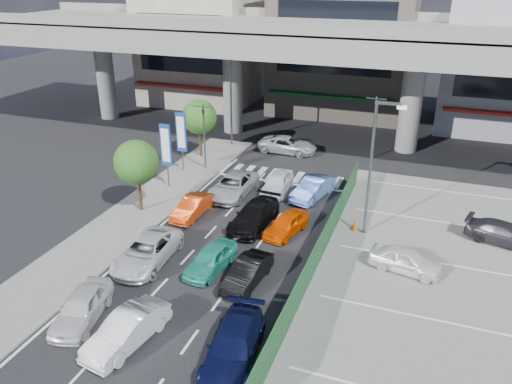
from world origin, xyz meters
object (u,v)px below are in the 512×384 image
at_px(traffic_cone, 355,225).
at_px(signboard_far, 181,134).
at_px(van_white_back_left, 82,307).
at_px(traffic_light_right, 375,112).
at_px(kei_truck_front_right, 313,189).
at_px(taxi_teal_mid, 211,259).
at_px(taxi_orange_right, 286,224).
at_px(sedan_black_mid, 254,216).
at_px(sedan_white_front_mid, 277,183).
at_px(signboard_near, 166,147).
at_px(sedan_white_mid_left, 147,251).
at_px(parked_sedan_white, 406,260).
at_px(minivan_navy_back, 233,346).
at_px(hatch_black_mid_right, 247,273).
at_px(taxi_orange_left, 193,207).
at_px(street_lamp_right, 375,158).
at_px(hatch_white_back_mid, 127,330).
at_px(crossing_wagon_silver, 288,145).
at_px(parked_sedan_dgrey, 504,234).
at_px(wagon_silver_front_left, 233,186).
at_px(traffic_light_left, 204,121).
at_px(tree_near, 136,162).
at_px(tree_far, 199,117).

bearing_deg(traffic_cone, signboard_far, 160.73).
bearing_deg(van_white_back_left, traffic_light_right, 58.05).
xyz_separation_m(van_white_back_left, kei_truck_front_right, (6.44, 16.14, 0.00)).
distance_m(kei_truck_front_right, traffic_cone, 5.15).
distance_m(taxi_teal_mid, taxi_orange_right, 5.68).
xyz_separation_m(sedan_black_mid, sedan_white_front_mid, (-0.24, 5.28, 0.00)).
height_order(signboard_near, sedan_white_mid_left, signboard_near).
bearing_deg(parked_sedan_white, minivan_navy_back, 157.23).
height_order(van_white_back_left, taxi_orange_right, van_white_back_left).
xyz_separation_m(sedan_black_mid, parked_sedan_white, (9.08, -2.03, 0.00)).
relative_size(taxi_teal_mid, parked_sedan_white, 1.01).
distance_m(van_white_back_left, minivan_navy_back, 7.28).
bearing_deg(hatch_black_mid_right, signboard_near, 141.21).
bearing_deg(taxi_orange_left, street_lamp_right, 10.04).
xyz_separation_m(minivan_navy_back, traffic_cone, (2.69, 12.38, -0.27)).
bearing_deg(traffic_light_right, hatch_black_mid_right, -98.91).
bearing_deg(taxi_orange_left, hatch_white_back_mid, -73.99).
bearing_deg(taxi_orange_right, sedan_white_mid_left, -123.25).
bearing_deg(taxi_orange_left, minivan_navy_back, -53.64).
xyz_separation_m(sedan_white_front_mid, crossing_wagon_silver, (-1.68, 8.07, -0.01)).
bearing_deg(van_white_back_left, parked_sedan_dgrey, 24.92).
relative_size(taxi_orange_right, parked_sedan_white, 0.97).
xyz_separation_m(wagon_silver_front_left, parked_sedan_dgrey, (17.01, -0.94, -0.02)).
bearing_deg(traffic_light_left, crossing_wagon_silver, 51.22).
bearing_deg(taxi_orange_left, parked_sedan_white, -5.87).
height_order(van_white_back_left, minivan_navy_back, same).
xyz_separation_m(sedan_white_front_mid, parked_sedan_white, (9.31, -7.31, 0.00)).
xyz_separation_m(wagon_silver_front_left, traffic_cone, (8.82, -2.32, -0.27)).
relative_size(signboard_far, tree_near, 0.98).
distance_m(tree_near, van_white_back_left, 11.21).
relative_size(minivan_navy_back, sedan_white_front_mid, 1.17).
bearing_deg(traffic_cone, signboard_near, 172.05).
relative_size(tree_near, taxi_orange_right, 1.33).
bearing_deg(street_lamp_right, parked_sedan_white, -53.88).
xyz_separation_m(tree_near, taxi_orange_right, (9.66, 0.43, -2.77)).
xyz_separation_m(crossing_wagon_silver, traffic_cone, (7.79, -11.93, -0.26)).
bearing_deg(traffic_light_right, wagon_silver_front_left, -126.72).
bearing_deg(signboard_far, tree_far, 93.26).
relative_size(traffic_light_right, sedan_white_mid_left, 1.05).
bearing_deg(traffic_light_left, hatch_black_mid_right, -56.98).
bearing_deg(traffic_cone, traffic_light_right, 94.09).
distance_m(traffic_light_left, parked_sedan_white, 18.67).
xyz_separation_m(minivan_navy_back, taxi_orange_right, (-1.07, 10.72, -0.08)).
bearing_deg(hatch_white_back_mid, kei_truck_front_right, 87.29).
height_order(hatch_black_mid_right, sedan_white_front_mid, sedan_white_front_mid).
distance_m(traffic_light_left, tree_far, 3.02).
xyz_separation_m(traffic_light_right, parked_sedan_dgrey, (9.12, -11.53, -3.27)).
relative_size(tree_near, taxi_orange_left, 1.29).
bearing_deg(tree_far, signboard_near, -84.73).
bearing_deg(traffic_light_left, tree_far, 122.62).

